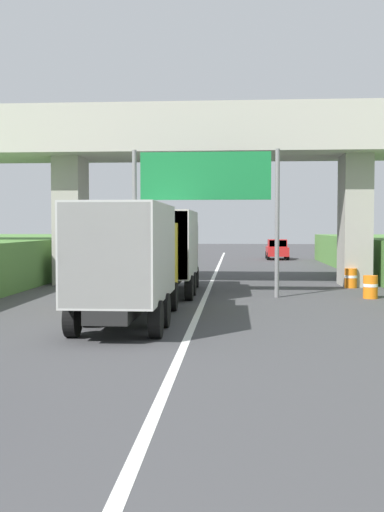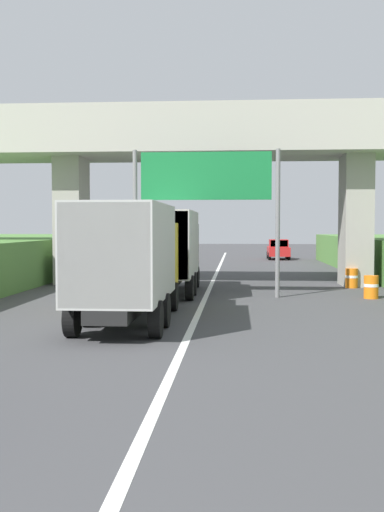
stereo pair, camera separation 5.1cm
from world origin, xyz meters
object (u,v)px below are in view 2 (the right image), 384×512
at_px(truck_yellow, 129,257).
at_px(construction_barrel_5, 352,278).
at_px(overhead_highway_sign, 206,187).
at_px(truck_silver, 168,248).
at_px(construction_barrel_4, 371,287).
at_px(car_red, 278,249).

bearing_deg(truck_yellow, construction_barrel_5, 53.13).
height_order(overhead_highway_sign, truck_silver, overhead_highway_sign).
height_order(truck_silver, truck_yellow, same).
distance_m(overhead_highway_sign, truck_yellow, 7.68).
height_order(overhead_highway_sign, truck_yellow, overhead_highway_sign).
bearing_deg(construction_barrel_4, truck_yellow, -140.36).
relative_size(car_red, construction_barrel_4, 4.56).
xyz_separation_m(truck_silver, car_red, (6.42, 27.94, -1.08)).
relative_size(truck_silver, construction_barrel_5, 8.11).
distance_m(car_red, construction_barrel_4, 29.13).
height_order(truck_silver, construction_barrel_5, truck_silver).
bearing_deg(truck_yellow, construction_barrel_4, 39.64).
bearing_deg(construction_barrel_5, truck_silver, -159.13).
distance_m(overhead_highway_sign, truck_silver, 3.12).
bearing_deg(construction_barrel_5, truck_yellow, -126.87).
distance_m(truck_yellow, car_red, 36.62).
distance_m(truck_silver, construction_barrel_5, 8.83).
bearing_deg(overhead_highway_sign, truck_yellow, -104.80).
distance_m(truck_silver, truck_yellow, 8.06).
bearing_deg(truck_silver, car_red, 77.07).
height_order(car_red, construction_barrel_5, car_red).
relative_size(car_red, construction_barrel_5, 4.56).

